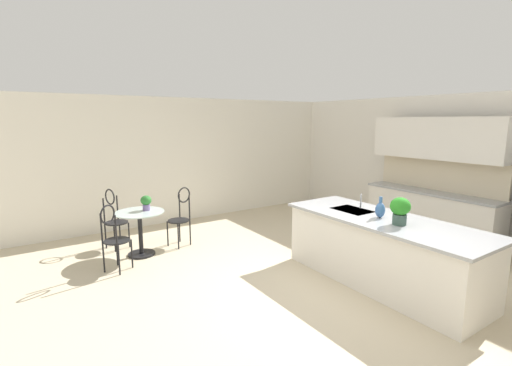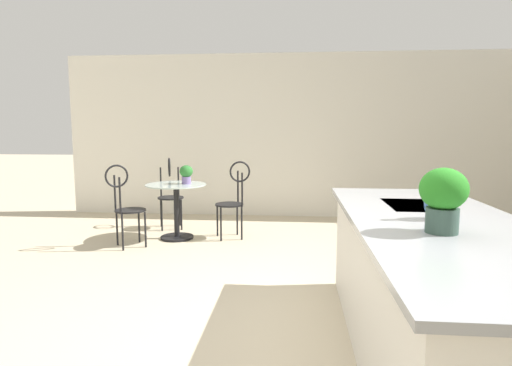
{
  "view_description": "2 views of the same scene",
  "coord_description": "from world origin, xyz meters",
  "px_view_note": "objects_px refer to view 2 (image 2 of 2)",
  "views": [
    {
      "loc": [
        3.25,
        -3.18,
        2.23
      ],
      "look_at": [
        -1.63,
        0.07,
        1.2
      ],
      "focal_mm": 25.25,
      "sensor_mm": 36.0,
      "label": 1
    },
    {
      "loc": [
        2.92,
        -0.04,
        1.48
      ],
      "look_at": [
        -1.45,
        -0.43,
        0.91
      ],
      "focal_mm": 29.84,
      "sensor_mm": 36.0,
      "label": 2
    }
  ],
  "objects_px": {
    "potted_plant_counter_near": "(443,196)",
    "vase_on_counter": "(435,202)",
    "bistro_table": "(176,206)",
    "chair_by_island": "(170,190)",
    "chair_toward_desk": "(233,196)",
    "potted_plant_on_table": "(186,173)",
    "chair_near_window": "(125,202)"
  },
  "relations": [
    {
      "from": "chair_toward_desk",
      "to": "potted_plant_on_table",
      "type": "xyz_separation_m",
      "value": [
        0.07,
        -0.62,
        0.31
      ]
    },
    {
      "from": "chair_near_window",
      "to": "potted_plant_on_table",
      "type": "distance_m",
      "value": 0.88
    },
    {
      "from": "chair_by_island",
      "to": "potted_plant_on_table",
      "type": "xyz_separation_m",
      "value": [
        0.58,
        0.4,
        0.31
      ]
    },
    {
      "from": "bistro_table",
      "to": "potted_plant_on_table",
      "type": "xyz_separation_m",
      "value": [
        -0.04,
        0.13,
        0.44
      ]
    },
    {
      "from": "chair_by_island",
      "to": "potted_plant_counter_near",
      "type": "distance_m",
      "value": 4.65
    },
    {
      "from": "chair_by_island",
      "to": "chair_toward_desk",
      "type": "xyz_separation_m",
      "value": [
        0.51,
        1.02,
        0.0
      ]
    },
    {
      "from": "bistro_table",
      "to": "vase_on_counter",
      "type": "distance_m",
      "value": 3.78
    },
    {
      "from": "chair_by_island",
      "to": "potted_plant_counter_near",
      "type": "xyz_separation_m",
      "value": [
        3.8,
        2.63,
        0.55
      ]
    },
    {
      "from": "chair_by_island",
      "to": "potted_plant_on_table",
      "type": "height_order",
      "value": "chair_by_island"
    },
    {
      "from": "chair_near_window",
      "to": "vase_on_counter",
      "type": "relative_size",
      "value": 3.62
    },
    {
      "from": "potted_plant_counter_near",
      "to": "vase_on_counter",
      "type": "height_order",
      "value": "potted_plant_counter_near"
    },
    {
      "from": "bistro_table",
      "to": "potted_plant_counter_near",
      "type": "bearing_deg",
      "value": 36.67
    },
    {
      "from": "bistro_table",
      "to": "chair_by_island",
      "type": "bearing_deg",
      "value": -156.88
    },
    {
      "from": "vase_on_counter",
      "to": "chair_toward_desk",
      "type": "bearing_deg",
      "value": -150.19
    },
    {
      "from": "chair_near_window",
      "to": "chair_by_island",
      "type": "bearing_deg",
      "value": 167.25
    },
    {
      "from": "chair_toward_desk",
      "to": "potted_plant_on_table",
      "type": "height_order",
      "value": "chair_toward_desk"
    },
    {
      "from": "bistro_table",
      "to": "potted_plant_counter_near",
      "type": "xyz_separation_m",
      "value": [
        3.17,
        2.36,
        0.67
      ]
    },
    {
      "from": "vase_on_counter",
      "to": "potted_plant_counter_near",
      "type": "bearing_deg",
      "value": -11.87
    },
    {
      "from": "chair_toward_desk",
      "to": "potted_plant_counter_near",
      "type": "bearing_deg",
      "value": 26.08
    },
    {
      "from": "bistro_table",
      "to": "chair_by_island",
      "type": "distance_m",
      "value": 0.69
    },
    {
      "from": "potted_plant_counter_near",
      "to": "potted_plant_on_table",
      "type": "bearing_deg",
      "value": -145.28
    },
    {
      "from": "bistro_table",
      "to": "vase_on_counter",
      "type": "relative_size",
      "value": 2.78
    },
    {
      "from": "chair_by_island",
      "to": "potted_plant_on_table",
      "type": "relative_size",
      "value": 4.17
    },
    {
      "from": "potted_plant_on_table",
      "to": "chair_by_island",
      "type": "bearing_deg",
      "value": -145.44
    },
    {
      "from": "bistro_table",
      "to": "vase_on_counter",
      "type": "height_order",
      "value": "vase_on_counter"
    },
    {
      "from": "bistro_table",
      "to": "chair_toward_desk",
      "type": "height_order",
      "value": "chair_toward_desk"
    },
    {
      "from": "bistro_table",
      "to": "chair_toward_desk",
      "type": "xyz_separation_m",
      "value": [
        -0.11,
        0.76,
        0.13
      ]
    },
    {
      "from": "potted_plant_counter_near",
      "to": "vase_on_counter",
      "type": "relative_size",
      "value": 1.22
    },
    {
      "from": "chair_by_island",
      "to": "chair_toward_desk",
      "type": "bearing_deg",
      "value": 63.29
    },
    {
      "from": "chair_toward_desk",
      "to": "vase_on_counter",
      "type": "xyz_separation_m",
      "value": [
        2.93,
        1.68,
        0.46
      ]
    },
    {
      "from": "chair_near_window",
      "to": "chair_toward_desk",
      "type": "xyz_separation_m",
      "value": [
        -0.57,
        1.27,
        0.0
      ]
    },
    {
      "from": "bistro_table",
      "to": "potted_plant_on_table",
      "type": "bearing_deg",
      "value": 108.46
    }
  ]
}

